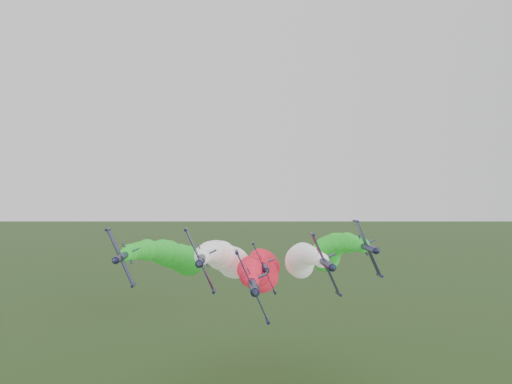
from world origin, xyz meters
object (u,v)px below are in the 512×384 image
jet_inner_left (227,259)px  jet_outer_right (329,251)px  jet_outer_left (177,257)px  jet_inner_right (301,261)px  jet_lead (257,273)px  jet_trail (264,263)px

jet_inner_left → jet_outer_right: size_ratio=1.00×
jet_inner_left → jet_outer_left: jet_inner_left is taller
jet_outer_right → jet_inner_right: bearing=-137.3°
jet_lead → jet_outer_left: 28.10m
jet_inner_left → jet_outer_right: (28.65, 7.75, 0.91)m
jet_inner_right → jet_outer_left: (-33.40, 9.27, -0.05)m
jet_lead → jet_inner_right: jet_inner_right is taller
jet_lead → jet_outer_left: (-21.38, 18.15, 1.79)m
jet_outer_left → jet_outer_right: size_ratio=0.99×
jet_lead → jet_inner_right: (12.01, 8.88, 1.84)m
jet_inner_right → jet_trail: (-8.62, 17.48, -3.07)m
jet_inner_left → jet_outer_right: 29.69m
jet_outer_left → jet_outer_right: (42.49, -0.88, 1.46)m
jet_outer_right → jet_trail: jet_outer_right is taller
jet_lead → jet_trail: jet_lead is taller
jet_lead → jet_trail: 26.60m
jet_inner_right → jet_outer_left: bearing=164.5°
jet_inner_left → jet_outer_left: size_ratio=1.00×
jet_trail → jet_outer_left: bearing=-161.7°
jet_inner_left → jet_trail: (10.94, 16.84, -3.57)m
jet_inner_left → jet_lead: bearing=-51.6°
jet_inner_left → jet_outer_left: (-13.84, 8.63, -0.55)m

